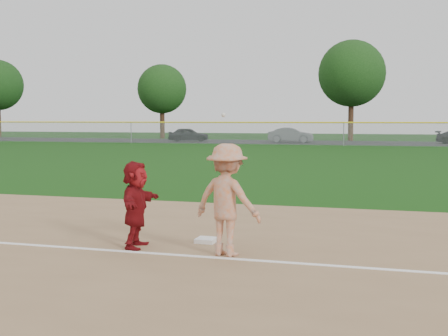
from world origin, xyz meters
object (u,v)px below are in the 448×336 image
(car_left, at_px, (188,135))
(car_mid, at_px, (291,135))
(first_base, at_px, (206,240))
(base_runner, at_px, (136,204))

(car_left, xyz_separation_m, car_mid, (10.50, 0.28, 0.02))
(first_base, bearing_deg, car_mid, 96.85)
(base_runner, bearing_deg, first_base, -61.85)
(first_base, height_order, car_mid, car_mid)
(base_runner, relative_size, car_mid, 0.35)
(base_runner, distance_m, car_mid, 45.88)
(car_left, height_order, car_mid, car_mid)
(base_runner, xyz_separation_m, car_left, (-14.83, 45.39, -0.08))
(base_runner, height_order, car_left, base_runner)
(first_base, relative_size, base_runner, 0.23)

